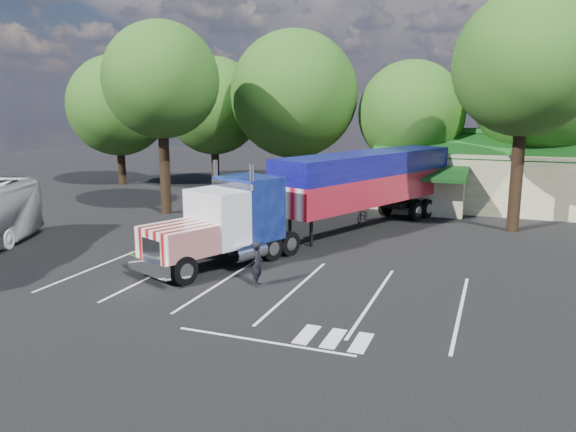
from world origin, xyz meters
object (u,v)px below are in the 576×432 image
(semi_truck, at_px, (336,188))
(woman, at_px, (258,264))
(silver_sedan, at_px, (520,203))
(bicycle, at_px, (363,215))

(semi_truck, xyz_separation_m, woman, (-0.46, -9.91, -1.75))
(semi_truck, distance_m, silver_sedan, 14.29)
(woman, bearing_deg, semi_truck, -19.96)
(woman, height_order, bicycle, woman)
(woman, xyz_separation_m, bicycle, (1.06, 14.00, -0.47))
(woman, xyz_separation_m, silver_sedan, (10.40, 20.00, -0.16))
(woman, height_order, silver_sedan, woman)
(woman, relative_size, silver_sedan, 0.40)
(bicycle, height_order, silver_sedan, silver_sedan)
(bicycle, bearing_deg, semi_truck, -93.38)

